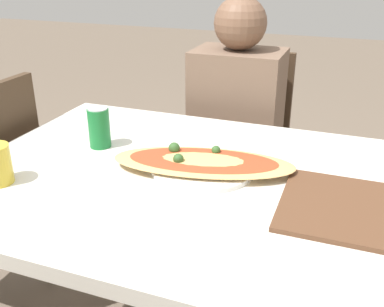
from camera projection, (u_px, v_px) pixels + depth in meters
name	position (u px, v px, depth m)	size (l,w,h in m)	color
dining_table	(183.00, 197.00, 1.25)	(1.21, 0.92, 0.74)	silver
chair_far_seated	(241.00, 145.00, 2.01)	(0.40, 0.40, 0.90)	#3F2D1E
person_seated	(235.00, 117.00, 1.83)	(0.35, 0.28, 1.15)	#2D2D38
pizza_main	(203.00, 163.00, 1.24)	(0.54, 0.29, 0.06)	white
soda_can	(99.00, 128.00, 1.38)	(0.07, 0.07, 0.12)	#197233
serving_tray	(366.00, 211.00, 1.04)	(0.39, 0.31, 0.01)	brown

